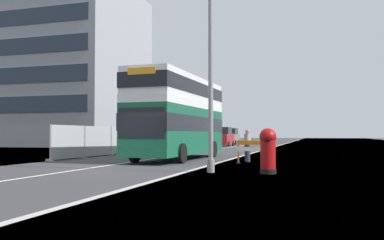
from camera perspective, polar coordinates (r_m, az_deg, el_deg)
The scene contains 13 objects.
ground at distance 17.99m, azimuth -8.62°, elevation -6.74°, with size 140.00×280.00×0.10m.
double_decker_bus at distance 24.19m, azimuth -1.81°, elevation 0.55°, with size 3.01×10.32×4.73m.
lamppost_foreground at distance 16.14m, azimuth 2.58°, elevation 8.90°, with size 0.29×0.70×9.48m.
red_pillar_postbox at distance 15.62m, azimuth 10.39°, elevation -3.89°, with size 0.63×0.63×1.68m.
roadworks_barrier at distance 20.80m, azimuth 8.32°, elevation -4.00°, with size 1.59×0.59×1.14m.
construction_site_fence at distance 35.54m, azimuth -5.89°, elevation -2.73°, with size 0.44×27.40×2.02m.
car_oncoming_near at distance 43.05m, azimuth 2.42°, elevation -2.47°, with size 1.98×3.86×2.28m.
car_receding_mid at distance 50.79m, azimuth 4.31°, elevation -2.37°, with size 2.05×4.27×2.30m.
car_receding_far at distance 59.21m, azimuth 5.37°, elevation -2.32°, with size 1.96×4.15×2.28m.
bare_tree_far_verge_near at distance 51.56m, azimuth -7.81°, elevation -1.44°, with size 2.39×3.13×3.76m.
bare_tree_far_verge_mid at distance 63.89m, azimuth -1.47°, elevation -1.02°, with size 3.12×2.28×4.78m.
pedestrian_at_kerb at distance 22.10m, azimuth 7.61°, elevation -3.49°, with size 0.34×0.34×1.71m.
backdrop_office_block at distance 58.64m, azimuth -20.83°, elevation 6.31°, with size 26.89×15.37×19.48m.
Camera 1 is at (8.43, -16.01, 1.47)m, focal length 38.86 mm.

